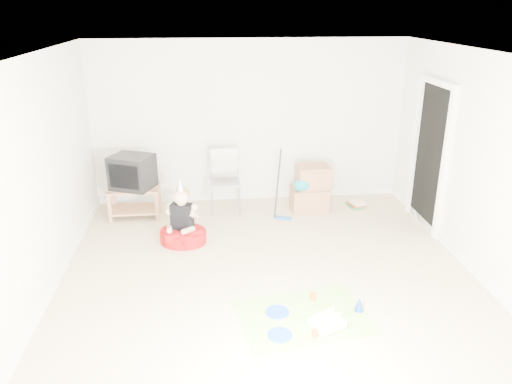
{
  "coord_description": "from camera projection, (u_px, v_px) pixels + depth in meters",
  "views": [
    {
      "loc": [
        -0.66,
        -5.34,
        3.08
      ],
      "look_at": [
        -0.1,
        0.4,
        0.9
      ],
      "focal_mm": 35.0,
      "sensor_mm": 36.0,
      "label": 1
    }
  ],
  "objects": [
    {
      "name": "ground",
      "position": [
        267.0,
        272.0,
        6.12
      ],
      "size": [
        5.0,
        5.0,
        0.0
      ],
      "primitive_type": "plane",
      "color": "beige",
      "rests_on": "ground"
    },
    {
      "name": "doorway_recess",
      "position": [
        430.0,
        158.0,
        7.1
      ],
      "size": [
        0.02,
        0.9,
        2.05
      ],
      "primitive_type": "cube",
      "color": "black",
      "rests_on": "ground"
    },
    {
      "name": "tv_stand",
      "position": [
        135.0,
        199.0,
        7.62
      ],
      "size": [
        0.76,
        0.48,
        0.47
      ],
      "color": "#AA714D",
      "rests_on": "ground"
    },
    {
      "name": "crt_tv",
      "position": [
        132.0,
        172.0,
        7.46
      ],
      "size": [
        0.73,
        0.68,
        0.5
      ],
      "primitive_type": "cube",
      "rotation": [
        0.0,
        0.0,
        -0.4
      ],
      "color": "black",
      "rests_on": "tv_stand"
    },
    {
      "name": "folding_chair",
      "position": [
        225.0,
        182.0,
        7.71
      ],
      "size": [
        0.46,
        0.44,
        1.02
      ],
      "color": "gray",
      "rests_on": "ground"
    },
    {
      "name": "cardboard_boxes",
      "position": [
        310.0,
        189.0,
        7.85
      ],
      "size": [
        0.59,
        0.46,
        0.72
      ],
      "color": "#A97452",
      "rests_on": "ground"
    },
    {
      "name": "floor_mop",
      "position": [
        283.0,
        203.0,
        7.53
      ],
      "size": [
        0.27,
        0.33,
        1.03
      ],
      "color": "blue",
      "rests_on": "ground"
    },
    {
      "name": "book_pile",
      "position": [
        356.0,
        204.0,
        8.08
      ],
      "size": [
        0.27,
        0.31,
        0.09
      ],
      "color": "#267438",
      "rests_on": "ground"
    },
    {
      "name": "seated_woman",
      "position": [
        183.0,
        229.0,
        6.81
      ],
      "size": [
        0.79,
        0.79,
        0.92
      ],
      "color": "#A90F11",
      "rests_on": "ground"
    },
    {
      "name": "party_mat",
      "position": [
        303.0,
        317.0,
        5.24
      ],
      "size": [
        1.49,
        1.18,
        0.01
      ],
      "primitive_type": "cube",
      "rotation": [
        0.0,
        0.0,
        0.17
      ],
      "color": "#FF358C",
      "rests_on": "ground"
    },
    {
      "name": "birthday_cake",
      "position": [
        327.0,
        324.0,
        5.05
      ],
      "size": [
        0.4,
        0.37,
        0.15
      ],
      "color": "white",
      "rests_on": "party_mat"
    },
    {
      "name": "blue_plate_near",
      "position": [
        277.0,
        312.0,
        5.3
      ],
      "size": [
        0.26,
        0.26,
        0.01
      ],
      "primitive_type": "cylinder",
      "rotation": [
        0.0,
        0.0,
        0.04
      ],
      "color": "blue",
      "rests_on": "party_mat"
    },
    {
      "name": "blue_plate_far",
      "position": [
        280.0,
        335.0,
        4.93
      ],
      "size": [
        0.29,
        0.29,
        0.01
      ],
      "primitive_type": "cylinder",
      "rotation": [
        0.0,
        0.0,
        -0.21
      ],
      "color": "blue",
      "rests_on": "party_mat"
    },
    {
      "name": "orange_cup_near",
      "position": [
        313.0,
        297.0,
        5.52
      ],
      "size": [
        0.07,
        0.07,
        0.08
      ],
      "primitive_type": "cylinder",
      "rotation": [
        0.0,
        0.0,
        0.08
      ],
      "color": "#CC5516",
      "rests_on": "party_mat"
    },
    {
      "name": "orange_cup_far",
      "position": [
        315.0,
        334.0,
        4.9
      ],
      "size": [
        0.08,
        0.08,
        0.07
      ],
      "primitive_type": "cylinder",
      "rotation": [
        0.0,
        0.0,
        -0.19
      ],
      "color": "#CC5516",
      "rests_on": "party_mat"
    },
    {
      "name": "blue_party_hat",
      "position": [
        359.0,
        304.0,
        5.31
      ],
      "size": [
        0.13,
        0.13,
        0.15
      ],
      "primitive_type": "cone",
      "rotation": [
        0.0,
        0.0,
        0.23
      ],
      "color": "#1947B2",
      "rests_on": "party_mat"
    }
  ]
}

